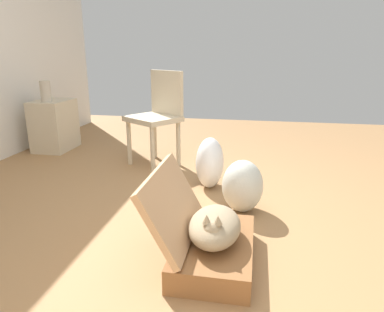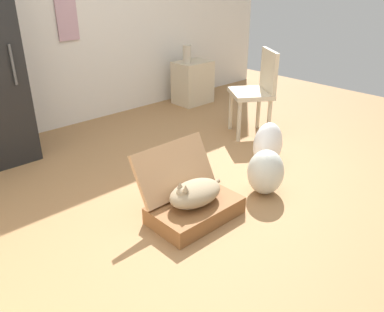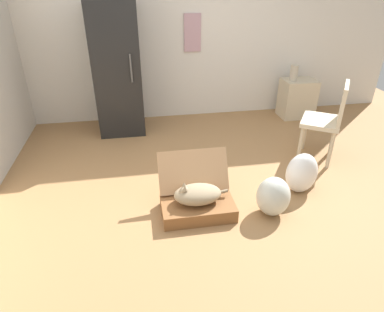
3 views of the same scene
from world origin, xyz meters
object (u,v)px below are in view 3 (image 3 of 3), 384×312
at_px(vase_tall, 294,73).
at_px(side_table, 297,98).
at_px(suitcase_base, 198,207).
at_px(chair, 328,118).
at_px(refrigerator, 118,70).
at_px(plastic_bag_white, 273,196).
at_px(plastic_bag_clear, 302,173).
at_px(cat, 197,194).

bearing_deg(vase_tall, side_table, 8.63).
relative_size(suitcase_base, chair, 0.71).
bearing_deg(refrigerator, plastic_bag_white, -57.89).
xyz_separation_m(refrigerator, side_table, (2.68, 0.05, -0.58)).
bearing_deg(plastic_bag_clear, vase_tall, 68.95).
bearing_deg(plastic_bag_clear, cat, -170.97).
bearing_deg(refrigerator, side_table, 1.07).
xyz_separation_m(plastic_bag_clear, chair, (0.57, 0.61, 0.31)).
distance_m(refrigerator, vase_tall, 2.56).
bearing_deg(chair, cat, -30.71).
relative_size(suitcase_base, vase_tall, 2.88).
distance_m(refrigerator, side_table, 2.74).
xyz_separation_m(plastic_bag_clear, refrigerator, (-1.81, 1.91, 0.65)).
distance_m(suitcase_base, side_table, 2.92).
relative_size(refrigerator, side_table, 2.98).
height_order(suitcase_base, side_table, side_table).
relative_size(plastic_bag_white, refrigerator, 0.22).
relative_size(plastic_bag_white, vase_tall, 1.65).
relative_size(cat, refrigerator, 0.30).
bearing_deg(vase_tall, suitcase_base, -131.15).
xyz_separation_m(suitcase_base, plastic_bag_clear, (1.11, 0.18, 0.15)).
height_order(refrigerator, vase_tall, refrigerator).
bearing_deg(cat, side_table, 47.16).
bearing_deg(cat, vase_tall, 48.76).
height_order(refrigerator, chair, refrigerator).
bearing_deg(side_table, vase_tall, -171.37).
xyz_separation_m(cat, vase_tall, (1.86, 2.12, 0.48)).
bearing_deg(plastic_bag_clear, side_table, 66.03).
bearing_deg(refrigerator, vase_tall, 0.70).
bearing_deg(plastic_bag_white, cat, 170.23).
relative_size(side_table, vase_tall, 2.49).
height_order(cat, side_table, side_table).
distance_m(suitcase_base, vase_tall, 2.89).
xyz_separation_m(suitcase_base, cat, (-0.01, 0.00, 0.15)).
relative_size(plastic_bag_white, plastic_bag_clear, 0.88).
height_order(cat, refrigerator, refrigerator).
height_order(plastic_bag_white, refrigerator, refrigerator).
height_order(plastic_bag_clear, side_table, side_table).
distance_m(cat, chair, 1.88).
height_order(plastic_bag_white, vase_tall, vase_tall).
xyz_separation_m(suitcase_base, plastic_bag_white, (0.69, -0.12, 0.13)).
distance_m(suitcase_base, refrigerator, 2.35).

